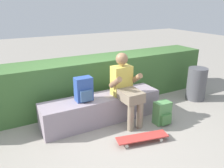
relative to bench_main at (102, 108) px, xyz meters
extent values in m
plane|color=gray|center=(0.00, -0.43, -0.23)|extent=(24.00, 24.00, 0.00)
cube|color=gray|center=(0.00, 0.00, 0.00)|extent=(2.14, 0.50, 0.46)
cube|color=gold|center=(0.35, -0.08, 0.49)|extent=(0.34, 0.22, 0.52)
sphere|color=#8C6647|center=(0.35, -0.08, 0.87)|extent=(0.21, 0.21, 0.21)
cube|color=gray|center=(0.35, -0.39, 0.31)|extent=(0.32, 0.40, 0.17)
cylinder|color=gray|center=(0.26, -0.54, 0.00)|extent=(0.11, 0.11, 0.46)
cylinder|color=gray|center=(0.44, -0.54, 0.00)|extent=(0.11, 0.11, 0.46)
cylinder|color=#8C6647|center=(0.15, -0.22, 0.53)|extent=(0.09, 0.33, 0.27)
cylinder|color=#8C6647|center=(0.55, -0.22, 0.53)|extent=(0.09, 0.33, 0.27)
cube|color=#BC3833|center=(0.23, -0.91, -0.15)|extent=(0.82, 0.36, 0.02)
cylinder|color=silver|center=(0.52, -0.89, -0.20)|extent=(0.06, 0.04, 0.05)
cylinder|color=silver|center=(0.49, -1.03, -0.20)|extent=(0.06, 0.04, 0.05)
cylinder|color=silver|center=(-0.03, -0.78, -0.20)|extent=(0.06, 0.04, 0.05)
cylinder|color=silver|center=(-0.06, -0.92, -0.20)|extent=(0.06, 0.04, 0.05)
cube|color=#2D4C99|center=(-0.33, 0.00, 0.43)|extent=(0.28, 0.18, 0.40)
cube|color=#3D5D86|center=(-0.33, -0.12, 0.35)|extent=(0.20, 0.05, 0.18)
cube|color=#51894C|center=(0.87, -0.59, -0.03)|extent=(0.28, 0.18, 0.40)
cube|color=#497C42|center=(0.87, -0.71, -0.11)|extent=(0.20, 0.05, 0.18)
cube|color=#3E6732|center=(0.13, 0.83, 0.24)|extent=(5.41, 0.74, 0.95)
cylinder|color=#4C4C51|center=(2.22, -0.11, 0.12)|extent=(0.40, 0.40, 0.70)
camera|label=1|loc=(-1.59, -3.30, 1.76)|focal=36.52mm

